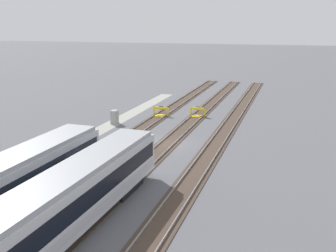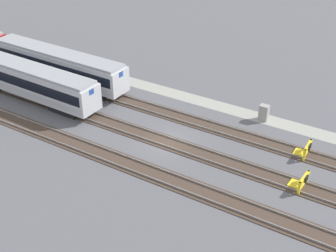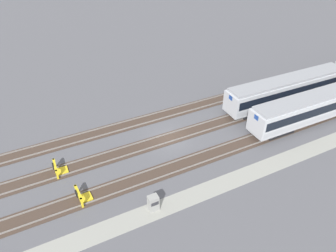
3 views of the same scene
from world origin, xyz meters
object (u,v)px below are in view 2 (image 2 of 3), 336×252
at_px(subway_car_front_row_right_inner, 58,65).
at_px(bumper_stop_near_inner_track, 300,182).
at_px(electrical_cabinet, 264,113).
at_px(subway_car_front_row_left_inner, 28,80).
at_px(bumper_stop_nearest_track, 304,150).

height_order(subway_car_front_row_right_inner, bumper_stop_near_inner_track, subway_car_front_row_right_inner).
bearing_deg(bumper_stop_near_inner_track, electrical_cabinet, -52.82).
relative_size(subway_car_front_row_left_inner, subway_car_front_row_right_inner, 1.00).
bearing_deg(bumper_stop_nearest_track, subway_car_front_row_left_inner, 9.24).
bearing_deg(subway_car_front_row_right_inner, bumper_stop_nearest_track, 179.98).
distance_m(bumper_stop_nearest_track, electrical_cabinet, 6.65).
xyz_separation_m(subway_car_front_row_right_inner, bumper_stop_near_inner_track, (-29.77, 4.62, -1.53)).
xyz_separation_m(bumper_stop_nearest_track, electrical_cabinet, (5.34, -3.95, 0.29)).
relative_size(subway_car_front_row_right_inner, electrical_cabinet, 11.28).
relative_size(subway_car_front_row_left_inner, electrical_cabinet, 11.29).
height_order(subway_car_front_row_left_inner, electrical_cabinet, subway_car_front_row_left_inner).
bearing_deg(subway_car_front_row_left_inner, electrical_cabinet, -159.71).
height_order(subway_car_front_row_right_inner, electrical_cabinet, subway_car_front_row_right_inner).
relative_size(subway_car_front_row_right_inner, bumper_stop_near_inner_track, 8.98).
xyz_separation_m(bumper_stop_nearest_track, bumper_stop_near_inner_track, (-1.15, 4.61, 0.00)).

